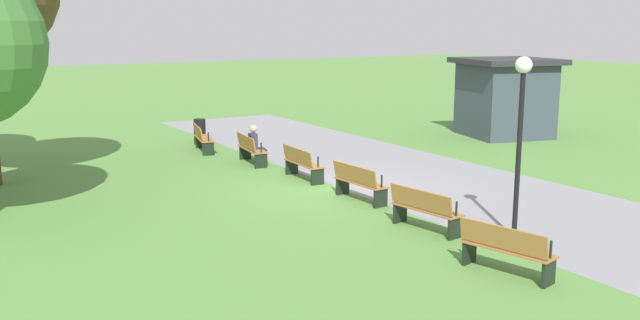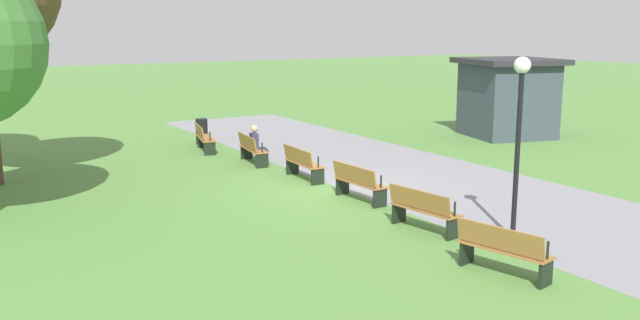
{
  "view_description": "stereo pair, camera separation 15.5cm",
  "coord_description": "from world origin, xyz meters",
  "px_view_note": "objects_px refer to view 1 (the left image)",
  "views": [
    {
      "loc": [
        14.37,
        -9.19,
        4.14
      ],
      "look_at": [
        0.0,
        -0.35,
        0.8
      ],
      "focal_mm": 38.3,
      "sensor_mm": 36.0,
      "label": 1
    },
    {
      "loc": [
        14.45,
        -9.06,
        4.14
      ],
      "look_at": [
        0.0,
        -0.35,
        0.8
      ],
      "focal_mm": 38.3,
      "sensor_mm": 36.0,
      "label": 2
    }
  ],
  "objects_px": {
    "bench_3": "(359,182)",
    "kiosk": "(505,97)",
    "bench_2": "(302,163)",
    "bench_0": "(202,138)",
    "bench_5": "(506,249)",
    "bench_1": "(251,149)",
    "trash_bin": "(200,132)",
    "lamp_post": "(521,112)",
    "person_seated": "(256,143)",
    "bench_4": "(425,209)"
  },
  "relations": [
    {
      "from": "bench_3",
      "to": "kiosk",
      "type": "xyz_separation_m",
      "value": [
        -5.17,
        10.28,
        1.03
      ]
    },
    {
      "from": "bench_2",
      "to": "kiosk",
      "type": "bearing_deg",
      "value": 106.07
    },
    {
      "from": "bench_0",
      "to": "bench_3",
      "type": "xyz_separation_m",
      "value": [
        8.07,
        0.73,
        0.0
      ]
    },
    {
      "from": "bench_2",
      "to": "bench_3",
      "type": "distance_m",
      "value": 2.71
    },
    {
      "from": "bench_2",
      "to": "bench_5",
      "type": "distance_m",
      "value": 8.1
    },
    {
      "from": "bench_1",
      "to": "kiosk",
      "type": "bearing_deg",
      "value": 96.49
    },
    {
      "from": "trash_bin",
      "to": "bench_0",
      "type": "bearing_deg",
      "value": -18.74
    },
    {
      "from": "bench_0",
      "to": "kiosk",
      "type": "xyz_separation_m",
      "value": [
        2.9,
        11.01,
        1.03
      ]
    },
    {
      "from": "bench_5",
      "to": "lamp_post",
      "type": "relative_size",
      "value": 0.47
    },
    {
      "from": "kiosk",
      "to": "bench_5",
      "type": "bearing_deg",
      "value": -31.5
    },
    {
      "from": "bench_0",
      "to": "lamp_post",
      "type": "distance_m",
      "value": 12.37
    },
    {
      "from": "bench_1",
      "to": "lamp_post",
      "type": "xyz_separation_m",
      "value": [
        9.42,
        1.19,
        2.05
      ]
    },
    {
      "from": "person_seated",
      "to": "lamp_post",
      "type": "height_order",
      "value": "lamp_post"
    },
    {
      "from": "bench_5",
      "to": "lamp_post",
      "type": "xyz_separation_m",
      "value": [
        -1.34,
        1.67,
        2.05
      ]
    },
    {
      "from": "bench_1",
      "to": "bench_3",
      "type": "relative_size",
      "value": 1.02
    },
    {
      "from": "bench_0",
      "to": "person_seated",
      "type": "height_order",
      "value": "person_seated"
    },
    {
      "from": "bench_2",
      "to": "bench_3",
      "type": "bearing_deg",
      "value": 2.59
    },
    {
      "from": "bench_3",
      "to": "bench_5",
      "type": "height_order",
      "value": "same"
    },
    {
      "from": "bench_1",
      "to": "person_seated",
      "type": "distance_m",
      "value": 0.25
    },
    {
      "from": "bench_4",
      "to": "kiosk",
      "type": "bearing_deg",
      "value": 119.03
    },
    {
      "from": "bench_4",
      "to": "bench_1",
      "type": "bearing_deg",
      "value": 172.24
    },
    {
      "from": "kiosk",
      "to": "bench_4",
      "type": "bearing_deg",
      "value": -38.45
    },
    {
      "from": "bench_3",
      "to": "trash_bin",
      "type": "bearing_deg",
      "value": 178.86
    },
    {
      "from": "trash_bin",
      "to": "kiosk",
      "type": "distance_m",
      "value": 11.42
    },
    {
      "from": "lamp_post",
      "to": "kiosk",
      "type": "bearing_deg",
      "value": 134.56
    },
    {
      "from": "trash_bin",
      "to": "kiosk",
      "type": "bearing_deg",
      "value": 67.61
    },
    {
      "from": "bench_1",
      "to": "lamp_post",
      "type": "distance_m",
      "value": 9.72
    },
    {
      "from": "bench_1",
      "to": "lamp_post",
      "type": "relative_size",
      "value": 0.47
    },
    {
      "from": "bench_2",
      "to": "trash_bin",
      "type": "relative_size",
      "value": 1.83
    },
    {
      "from": "bench_0",
      "to": "bench_5",
      "type": "distance_m",
      "value": 13.43
    },
    {
      "from": "lamp_post",
      "to": "trash_bin",
      "type": "distance_m",
      "value": 13.73
    },
    {
      "from": "trash_bin",
      "to": "kiosk",
      "type": "xyz_separation_m",
      "value": [
        4.33,
        10.52,
        1.05
      ]
    },
    {
      "from": "person_seated",
      "to": "lamp_post",
      "type": "xyz_separation_m",
      "value": [
        9.29,
        1.07,
        1.89
      ]
    },
    {
      "from": "kiosk",
      "to": "bench_3",
      "type": "bearing_deg",
      "value": -48.54
    },
    {
      "from": "person_seated",
      "to": "trash_bin",
      "type": "xyz_separation_m",
      "value": [
        -4.23,
        -0.12,
        -0.19
      ]
    },
    {
      "from": "lamp_post",
      "to": "trash_bin",
      "type": "xyz_separation_m",
      "value": [
        -13.52,
        -1.19,
        -2.07
      ]
    },
    {
      "from": "bench_3",
      "to": "lamp_post",
      "type": "xyz_separation_m",
      "value": [
        4.02,
        0.95,
        2.05
      ]
    },
    {
      "from": "bench_0",
      "to": "person_seated",
      "type": "xyz_separation_m",
      "value": [
        2.8,
        0.61,
        0.17
      ]
    },
    {
      "from": "bench_5",
      "to": "trash_bin",
      "type": "bearing_deg",
      "value": 165.19
    },
    {
      "from": "bench_3",
      "to": "bench_5",
      "type": "bearing_deg",
      "value": -10.31
    },
    {
      "from": "bench_5",
      "to": "person_seated",
      "type": "bearing_deg",
      "value": 163.8
    },
    {
      "from": "bench_0",
      "to": "kiosk",
      "type": "bearing_deg",
      "value": 88.19
    },
    {
      "from": "bench_0",
      "to": "bench_1",
      "type": "height_order",
      "value": "same"
    },
    {
      "from": "bench_1",
      "to": "bench_4",
      "type": "relative_size",
      "value": 1.0
    },
    {
      "from": "bench_5",
      "to": "person_seated",
      "type": "height_order",
      "value": "person_seated"
    },
    {
      "from": "bench_1",
      "to": "person_seated",
      "type": "relative_size",
      "value": 1.39
    },
    {
      "from": "bench_4",
      "to": "bench_2",
      "type": "bearing_deg",
      "value": 169.67
    },
    {
      "from": "bench_3",
      "to": "person_seated",
      "type": "bearing_deg",
      "value": 178.71
    },
    {
      "from": "trash_bin",
      "to": "bench_4",
      "type": "bearing_deg",
      "value": -0.02
    },
    {
      "from": "bench_1",
      "to": "person_seated",
      "type": "height_order",
      "value": "person_seated"
    }
  ]
}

